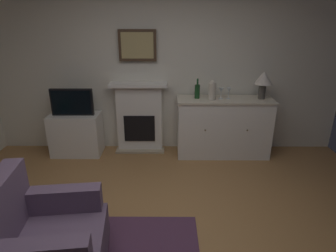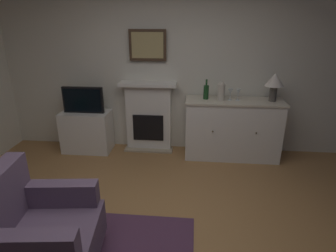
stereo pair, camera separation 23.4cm
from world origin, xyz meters
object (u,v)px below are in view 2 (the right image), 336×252
Objects in this scene: table_lamp at (275,82)px; armchair at (38,232)px; framed_picture at (148,45)px; tv_set at (83,100)px; tv_cabinet at (87,131)px; vase_decorative at (221,91)px; wine_glass_left at (231,92)px; wine_glass_center at (238,92)px; sideboard_cabinet at (232,129)px; wine_bottle at (206,92)px; fireplace_unit at (149,117)px.

armchair is at bearing -135.53° from table_lamp.
framed_picture reaches higher than armchair.
armchair is (-2.33, -2.29, -0.80)m from table_lamp.
framed_picture is 1.28m from tv_set.
tv_set is at bearing -90.00° from tv_cabinet.
framed_picture is 1.96× the size of vase_decorative.
table_lamp is 3.37m from armchair.
tv_set is (-2.20, -0.01, -0.18)m from wine_glass_left.
wine_glass_center is at bearing 51.10° from armchair.
tv_set is (-2.06, 0.04, -0.19)m from vase_decorative.
framed_picture reaches higher than wine_glass_left.
vase_decorative is (-0.21, -0.05, 0.59)m from sideboard_cabinet.
table_lamp reaches higher than wine_glass_center.
tv_set is at bearing -166.69° from framed_picture.
vase_decorative is 2.07m from tv_set.
tv_set reaches higher than armchair.
wine_bottle is 1.03× the size of vase_decorative.
fireplace_unit is 2.00× the size of framed_picture.
tv_set is at bearing 178.84° from vase_decorative.
fireplace_unit is 1.31m from sideboard_cabinet.
framed_picture is at bearing 13.31° from tv_set.
sideboard_cabinet is 4.87× the size of wine_bottle.
table_lamp is at bearing 0.23° from wine_glass_left.
fireplace_unit is 1.09m from framed_picture.
wine_glass_left is at bearing -0.45° from tv_cabinet.
wine_glass_center is (1.33, -0.18, 0.47)m from fireplace_unit.
table_lamp is at bearing -0.31° from tv_cabinet.
table_lamp is 0.43× the size of armchair.
tv_set is at bearing -179.83° from table_lamp.
vase_decorative is at bearing -20.84° from wine_bottle.
armchair is (-1.74, -2.29, -0.64)m from wine_glass_left.
armchair reaches higher than tv_cabinet.
framed_picture is 1.39m from wine_glass_left.
table_lamp is 2.42× the size of wine_glass_left.
sideboard_cabinet is at bearing 51.71° from armchair.
table_lamp is 1.42× the size of vase_decorative.
armchair is at bearing -125.55° from vase_decorative.
tv_set is (-1.85, -0.04, -0.16)m from wine_bottle.
framed_picture is 1.10m from wine_bottle.
sideboard_cabinet is 0.57m from wine_glass_center.
tv_cabinet is (-1.85, -0.01, -0.68)m from wine_bottle.
vase_decorative reaches higher than armchair.
sideboard_cabinet is 0.69m from wine_bottle.
wine_bottle is (0.88, -0.19, -0.63)m from framed_picture.
wine_glass_left reaches higher than tv_set.
vase_decorative reaches higher than wine_glass_left.
armchair is at bearing -78.68° from tv_set.
table_lamp is (1.82, -0.18, 0.63)m from fireplace_unit.
vase_decorative is (-0.14, -0.05, 0.02)m from wine_glass_left.
framed_picture is at bearing 12.01° from tv_cabinet.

